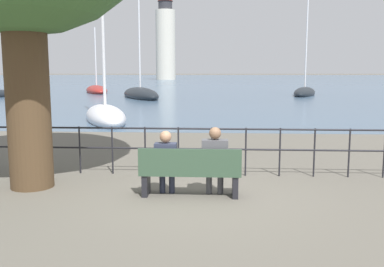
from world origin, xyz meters
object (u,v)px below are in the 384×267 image
at_px(park_bench, 190,173).
at_px(sailboat_4, 140,94).
at_px(harbor_lighthouse, 166,41).
at_px(sailboat_2, 105,114).
at_px(seated_person_left, 166,160).
at_px(sailboat_3, 97,90).
at_px(seated_person_right, 215,158).
at_px(sailboat_0, 305,93).

xyz_separation_m(park_bench, sailboat_4, (-6.26, 29.18, -0.13)).
bearing_deg(sailboat_4, harbor_lighthouse, 71.09).
bearing_deg(sailboat_2, seated_person_left, -91.81).
distance_m(seated_person_left, sailboat_3, 40.01).
distance_m(seated_person_right, sailboat_2, 12.59).
distance_m(sailboat_3, sailboat_4, 11.05).
bearing_deg(sailboat_3, harbor_lighthouse, 69.26).
relative_size(seated_person_left, sailboat_2, 0.10).
height_order(park_bench, seated_person_left, seated_person_left).
height_order(seated_person_right, sailboat_0, sailboat_0).
height_order(park_bench, seated_person_right, seated_person_right).
xyz_separation_m(park_bench, harbor_lighthouse, (-14.67, 115.52, 10.59)).
bearing_deg(seated_person_left, sailboat_0, 74.91).
relative_size(sailboat_0, harbor_lighthouse, 0.39).
height_order(sailboat_2, sailboat_4, sailboat_2).
xyz_separation_m(seated_person_right, sailboat_4, (-6.70, 29.10, -0.40)).
bearing_deg(sailboat_4, seated_person_left, -103.17).
distance_m(park_bench, seated_person_right, 0.52).
bearing_deg(seated_person_left, sailboat_4, 101.30).
height_order(sailboat_4, harbor_lighthouse, harbor_lighthouse).
bearing_deg(park_bench, seated_person_right, 9.54).
distance_m(park_bench, sailboat_4, 29.84).
relative_size(seated_person_left, sailboat_4, 0.11).
relative_size(park_bench, seated_person_left, 1.53).
bearing_deg(sailboat_3, sailboat_4, -76.67).
height_order(sailboat_2, sailboat_3, sailboat_2).
relative_size(sailboat_3, harbor_lighthouse, 0.34).
relative_size(sailboat_2, sailboat_4, 1.18).
height_order(seated_person_left, sailboat_0, sailboat_0).
distance_m(sailboat_4, harbor_lighthouse, 87.41).
relative_size(seated_person_right, sailboat_2, 0.10).
distance_m(seated_person_left, sailboat_0, 35.04).
bearing_deg(sailboat_0, sailboat_3, -172.94).
distance_m(park_bench, seated_person_left, 0.50).
relative_size(park_bench, sailboat_2, 0.15).
xyz_separation_m(sailboat_0, sailboat_4, (-14.94, -4.74, 0.02)).
bearing_deg(harbor_lighthouse, sailboat_2, -84.49).
relative_size(seated_person_left, seated_person_right, 0.94).
relative_size(sailboat_0, sailboat_2, 0.76).
distance_m(seated_person_left, harbor_lighthouse, 116.78).
bearing_deg(sailboat_0, sailboat_2, -102.48).
height_order(seated_person_right, sailboat_4, sailboat_4).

